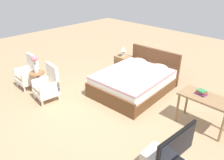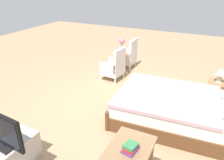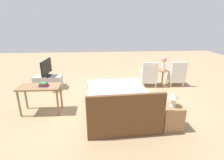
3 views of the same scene
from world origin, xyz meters
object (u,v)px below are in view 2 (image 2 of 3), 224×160
object	(u,v)px
armchair_by_window_left	(128,56)
table_lamp	(221,73)
book_stack	(130,148)
bed	(174,108)
armchair_by_window_right	(114,67)
tv_stand	(8,159)
side_table	(122,61)
nightstand	(216,93)
flower_vase	(122,44)
tv_flatscreen	(0,130)

from	to	relation	value
armchair_by_window_left	table_lamp	xyz separation A→B (m)	(1.22, 2.63, 0.38)
armchair_by_window_left	book_stack	xyz separation A→B (m)	(4.21, 1.70, 0.40)
table_lamp	bed	bearing A→B (deg)	-33.52
armchair_by_window_right	armchair_by_window_left	bearing A→B (deg)	179.98
bed	tv_stand	distance (m)	3.00
table_lamp	book_stack	world-z (taller)	table_lamp
bed	side_table	xyz separation A→B (m)	(-1.83, -1.90, 0.07)
bed	book_stack	size ratio (longest dim) A/B	9.83
bed	book_stack	distance (m)	1.94
nightstand	book_stack	bearing A→B (deg)	-17.31
armchair_by_window_right	tv_stand	bearing A→B (deg)	-0.50
side_table	flower_vase	xyz separation A→B (m)	(0.00, 0.00, 0.51)
nightstand	armchair_by_window_right	bearing A→B (deg)	-94.49
table_lamp	book_stack	bearing A→B (deg)	-17.32
armchair_by_window_right	tv_flatscreen	bearing A→B (deg)	-0.50
book_stack	tv_flatscreen	bearing A→B (deg)	-76.48
armchair_by_window_left	tv_stand	distance (m)	4.62
armchair_by_window_left	nightstand	world-z (taller)	armchair_by_window_left
bed	side_table	size ratio (longest dim) A/B	3.77
bed	tv_flatscreen	size ratio (longest dim) A/B	2.58
bed	armchair_by_window_right	size ratio (longest dim) A/B	2.42
table_lamp	tv_flatscreen	distance (m)	4.32
bed	side_table	distance (m)	2.63
table_lamp	tv_stand	bearing A→B (deg)	-38.10
armchair_by_window_left	armchair_by_window_right	distance (m)	1.02
nightstand	tv_flatscreen	size ratio (longest dim) A/B	0.63
flower_vase	tv_flatscreen	size ratio (longest dim) A/B	0.55
table_lamp	book_stack	xyz separation A→B (m)	(2.98, -0.93, 0.01)
nightstand	table_lamp	world-z (taller)	table_lamp
tv_stand	flower_vase	bearing A→B (deg)	179.54
bed	armchair_by_window_right	world-z (taller)	bed
armchair_by_window_left	table_lamp	distance (m)	2.93
armchair_by_window_left	tv_flatscreen	xyz separation A→B (m)	(4.62, -0.03, 0.37)
armchair_by_window_left	tv_flatscreen	world-z (taller)	tv_flatscreen
side_table	table_lamp	world-z (taller)	table_lamp
table_lamp	armchair_by_window_left	bearing A→B (deg)	-114.92
armchair_by_window_right	table_lamp	distance (m)	2.67
table_lamp	flower_vase	bearing A→B (deg)	-105.27
armchair_by_window_left	table_lamp	world-z (taller)	armchair_by_window_left
side_table	bed	bearing A→B (deg)	46.10
table_lamp	side_table	bearing A→B (deg)	-105.27
flower_vase	table_lamp	bearing A→B (deg)	74.73
nightstand	book_stack	distance (m)	3.16
side_table	nightstand	world-z (taller)	side_table
book_stack	tv_stand	bearing A→B (deg)	-76.55
flower_vase	nightstand	size ratio (longest dim) A/B	0.88
table_lamp	tv_stand	world-z (taller)	table_lamp
bed	flower_vase	bearing A→B (deg)	-133.90
bed	tv_flatscreen	xyz separation A→B (m)	(2.29, -1.93, 0.45)
tv_stand	armchair_by_window_left	bearing A→B (deg)	179.61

